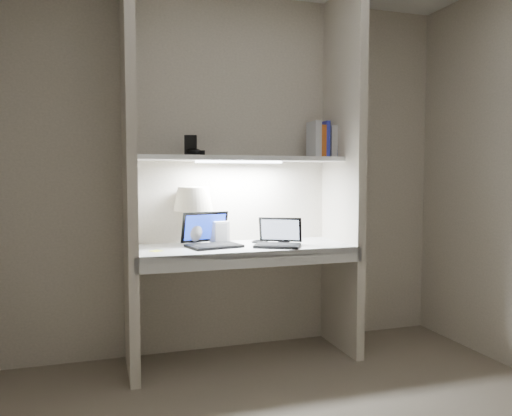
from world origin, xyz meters
name	(u,v)px	position (x,y,z in m)	size (l,w,h in m)	color
back_wall	(233,173)	(0.00, 1.50, 1.25)	(3.20, 0.01, 2.50)	beige
alcove_panel_left	(129,173)	(-0.73, 1.23, 1.25)	(0.06, 0.55, 2.50)	beige
alcove_panel_right	(343,173)	(0.73, 1.23, 1.25)	(0.06, 0.55, 2.50)	beige
desk	(244,249)	(0.00, 1.23, 0.75)	(1.40, 0.55, 0.04)	white
desk_apron	(255,259)	(0.00, 0.96, 0.72)	(1.46, 0.03, 0.10)	silver
shelf	(239,159)	(0.00, 1.32, 1.35)	(1.40, 0.36, 0.03)	silver
strip_light	(239,162)	(0.00, 1.32, 1.33)	(0.60, 0.04, 0.01)	white
table_lamp	(193,206)	(-0.31, 1.38, 1.03)	(0.27, 0.27, 0.39)	white
laptop_main	(211,239)	(-0.22, 1.26, 0.82)	(0.38, 0.35, 0.22)	black
laptop_netbook	(279,240)	(0.22, 1.14, 0.81)	(0.37, 0.36, 0.18)	black
speaker	(220,232)	(-0.13, 1.36, 0.85)	(0.11, 0.08, 0.16)	silver
mouse	(284,241)	(0.29, 1.24, 0.79)	(0.09, 0.05, 0.03)	black
cable_coil	(261,241)	(0.16, 1.35, 0.78)	(0.11, 0.11, 0.01)	black
sticky_note	(156,251)	(-0.58, 1.16, 0.77)	(0.07, 0.07, 0.00)	#F4FF35
book_row	(326,141)	(0.65, 1.34, 1.48)	(0.24, 0.17, 0.25)	white
shelf_box	(191,146)	(-0.33, 1.34, 1.43)	(0.08, 0.06, 0.13)	black
shelf_gadget	(193,152)	(-0.32, 1.32, 1.39)	(0.11, 0.08, 0.05)	black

